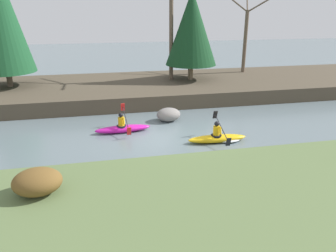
{
  "coord_description": "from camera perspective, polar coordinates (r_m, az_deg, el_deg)",
  "views": [
    {
      "loc": [
        -3.05,
        -13.94,
        5.82
      ],
      "look_at": [
        -0.08,
        0.22,
        0.55
      ],
      "focal_mm": 35.0,
      "sensor_mm": 36.0,
      "label": 1
    }
  ],
  "objects": [
    {
      "name": "bare_tree_mid_downstream",
      "position": [
        27.06,
        13.38,
        15.36
      ],
      "size": [
        3.47,
        3.42,
        6.28
      ],
      "color": "brown",
      "rests_on": "riverbank_far"
    },
    {
      "name": "shrub_clump_nearest",
      "position": [
        10.58,
        -21.8,
        -9.0
      ],
      "size": [
        1.45,
        1.21,
        0.78
      ],
      "color": "brown",
      "rests_on": "riverbank_near"
    },
    {
      "name": "kayaker_lead",
      "position": [
        15.14,
        8.96,
        -2.04
      ],
      "size": [
        2.78,
        2.06,
        1.2
      ],
      "rotation": [
        0.0,
        0.0,
        -0.02
      ],
      "color": "yellow",
      "rests_on": "ground"
    },
    {
      "name": "bare_tree_mid_upstream",
      "position": [
        23.61,
        0.6,
        16.79
      ],
      "size": [
        4.17,
        4.12,
        7.63
      ],
      "color": "brown",
      "rests_on": "riverbank_far"
    },
    {
      "name": "boulder_midstream",
      "position": [
        17.66,
        0.09,
        2.01
      ],
      "size": [
        1.29,
        1.01,
        0.73
      ],
      "color": "gray",
      "rests_on": "ground"
    },
    {
      "name": "kayaker_middle",
      "position": [
        16.27,
        -7.84,
        -0.32
      ],
      "size": [
        2.79,
        2.07,
        1.2
      ],
      "rotation": [
        0.0,
        0.0,
        0.06
      ],
      "color": "#C61999",
      "rests_on": "ground"
    },
    {
      "name": "riverbank_far",
      "position": [
        23.11,
        -3.98,
        6.54
      ],
      "size": [
        44.0,
        8.07,
        0.9
      ],
      "color": "#4C4233",
      "rests_on": "ground"
    },
    {
      "name": "riverbank_near",
      "position": [
        10.16,
        7.86,
        -13.27
      ],
      "size": [
        44.0,
        6.15,
        0.55
      ],
      "color": "#5B7042",
      "rests_on": "ground"
    },
    {
      "name": "conifer_tree_centre",
      "position": [
        23.52,
        4.13,
        16.7
      ],
      "size": [
        3.58,
        3.58,
        6.1
      ],
      "color": "#7A664C",
      "rests_on": "riverbank_far"
    },
    {
      "name": "ground_plane",
      "position": [
        15.41,
        0.45,
        -2.18
      ],
      "size": [
        90.0,
        90.0,
        0.0
      ],
      "primitive_type": "plane",
      "color": "slate"
    }
  ]
}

